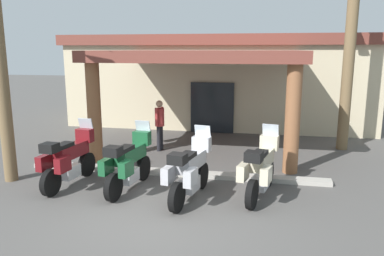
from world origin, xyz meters
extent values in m
plane|color=#514F4C|center=(0.00, 0.00, 0.00)|extent=(80.00, 80.00, 0.00)
cube|color=beige|center=(0.00, 11.47, 1.80)|extent=(13.28, 6.10, 3.60)
cube|color=#1E2328|center=(0.00, 8.36, 1.05)|extent=(1.80, 0.10, 2.10)
cube|color=brown|center=(0.00, 5.77, 3.22)|extent=(6.69, 5.31, 0.35)
cylinder|color=brown|center=(-2.94, 3.51, 1.52)|extent=(0.42, 0.42, 3.05)
cylinder|color=brown|center=(2.95, 3.52, 1.52)|extent=(0.42, 0.42, 3.05)
cube|color=brown|center=(0.00, 11.47, 3.82)|extent=(13.68, 6.50, 0.44)
cylinder|color=black|center=(-2.56, 2.12, 0.33)|extent=(0.21, 0.67, 0.66)
cylinder|color=black|center=(-2.72, 0.58, 0.33)|extent=(0.21, 0.67, 0.66)
cube|color=silver|center=(-2.65, 1.32, 0.37)|extent=(0.38, 0.59, 0.32)
cube|color=maroon|center=(-2.63, 1.47, 0.88)|extent=(0.42, 1.17, 0.34)
cube|color=black|center=(-2.67, 1.12, 1.10)|extent=(0.34, 0.63, 0.10)
cube|color=maroon|center=(-2.57, 2.10, 1.15)|extent=(0.46, 0.28, 0.36)
cube|color=#B2BCC6|center=(-2.56, 2.18, 1.43)|extent=(0.41, 0.16, 0.36)
cube|color=maroon|center=(-2.96, 0.75, 0.76)|extent=(0.22, 0.46, 0.36)
cube|color=maroon|center=(-2.45, 0.70, 0.76)|extent=(0.22, 0.46, 0.36)
cube|color=black|center=(-2.72, 0.63, 1.17)|extent=(0.39, 0.36, 0.22)
cylinder|color=black|center=(-0.94, 2.11, 0.33)|extent=(0.22, 0.67, 0.66)
cylinder|color=black|center=(-1.14, 0.57, 0.33)|extent=(0.22, 0.67, 0.66)
cube|color=silver|center=(-1.04, 1.32, 0.37)|extent=(0.39, 0.60, 0.32)
cube|color=#19512D|center=(-1.02, 1.46, 0.88)|extent=(0.44, 1.18, 0.34)
cube|color=black|center=(-1.07, 1.12, 1.10)|extent=(0.35, 0.63, 0.10)
cube|color=#19512D|center=(-0.95, 2.09, 1.15)|extent=(0.47, 0.29, 0.36)
cube|color=#B2BCC6|center=(-0.93, 2.17, 1.43)|extent=(0.41, 0.17, 0.36)
cube|color=#19512D|center=(-1.38, 0.75, 0.76)|extent=(0.23, 0.46, 0.36)
cube|color=#19512D|center=(-0.86, 0.69, 0.76)|extent=(0.23, 0.46, 0.36)
cube|color=black|center=(-1.13, 0.62, 1.17)|extent=(0.40, 0.36, 0.22)
cylinder|color=black|center=(0.70, 1.80, 0.33)|extent=(0.25, 0.67, 0.66)
cylinder|color=black|center=(0.43, 0.28, 0.33)|extent=(0.25, 0.67, 0.66)
cube|color=silver|center=(0.56, 1.01, 0.37)|extent=(0.41, 0.61, 0.32)
cube|color=#B2B2B7|center=(0.58, 1.16, 0.88)|extent=(0.50, 1.18, 0.34)
cube|color=black|center=(0.52, 0.82, 1.10)|extent=(0.38, 0.64, 0.10)
cube|color=#B2B2B7|center=(0.70, 1.78, 1.15)|extent=(0.48, 0.31, 0.36)
cube|color=#B2BCC6|center=(0.71, 1.86, 1.43)|extent=(0.41, 0.19, 0.36)
cube|color=#B2B2B7|center=(0.20, 0.47, 0.76)|extent=(0.26, 0.46, 0.36)
cube|color=#B2B2B7|center=(0.71, 0.38, 0.76)|extent=(0.26, 0.46, 0.36)
cube|color=black|center=(0.43, 0.33, 1.17)|extent=(0.41, 0.38, 0.22)
cylinder|color=black|center=(2.34, 2.27, 0.33)|extent=(0.28, 0.67, 0.66)
cylinder|color=black|center=(1.99, 0.76, 0.33)|extent=(0.28, 0.67, 0.66)
cube|color=silver|center=(2.16, 1.49, 0.37)|extent=(0.44, 0.62, 0.32)
cube|color=beige|center=(2.19, 1.63, 0.88)|extent=(0.55, 1.19, 0.34)
cube|color=black|center=(2.12, 1.29, 1.10)|extent=(0.41, 0.65, 0.10)
cube|color=beige|center=(2.33, 2.25, 1.15)|extent=(0.48, 0.33, 0.36)
cube|color=#B2BCC6|center=(2.35, 2.33, 1.43)|extent=(0.42, 0.20, 0.36)
cube|color=beige|center=(1.77, 0.96, 0.76)|extent=(0.27, 0.47, 0.36)
cube|color=beige|center=(2.28, 0.84, 0.76)|extent=(0.27, 0.47, 0.36)
cube|color=black|center=(2.00, 0.81, 1.17)|extent=(0.42, 0.39, 0.22)
cylinder|color=black|center=(-1.35, 5.03, 0.43)|extent=(0.14, 0.14, 0.87)
cylinder|color=black|center=(-1.32, 5.21, 0.43)|extent=(0.14, 0.14, 0.87)
cylinder|color=#B23333|center=(-1.34, 5.12, 1.17)|extent=(0.32, 0.32, 0.61)
cylinder|color=#B23333|center=(-1.37, 4.90, 1.20)|extent=(0.09, 0.09, 0.58)
cylinder|color=#B23333|center=(-1.30, 5.34, 1.20)|extent=(0.09, 0.09, 0.58)
sphere|color=tan|center=(-1.34, 5.12, 1.63)|extent=(0.23, 0.23, 0.23)
cylinder|color=brown|center=(-4.39, 1.39, 2.59)|extent=(0.33, 0.33, 5.19)
cylinder|color=brown|center=(4.87, 6.55, 2.85)|extent=(0.38, 0.38, 5.70)
cube|color=#ADA89E|center=(-0.24, 2.66, 0.06)|extent=(8.41, 0.36, 0.12)
camera|label=1|loc=(2.24, -7.17, 3.42)|focal=35.61mm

